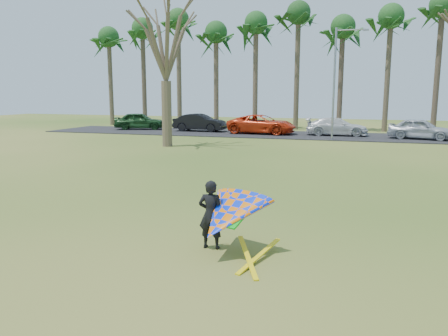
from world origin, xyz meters
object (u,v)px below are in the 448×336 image
(kite_flyer, at_px, (226,216))
(car_0, at_px, (140,121))
(car_1, at_px, (200,123))
(car_4, at_px, (420,129))
(streetlight, at_px, (337,78))
(bare_tree_left, at_px, (165,37))
(car_3, at_px, (337,127))
(car_2, at_px, (262,124))

(kite_flyer, bearing_deg, car_0, 121.48)
(car_1, distance_m, car_4, 18.05)
(streetlight, relative_size, car_0, 1.72)
(kite_flyer, bearing_deg, bare_tree_left, 118.50)
(kite_flyer, bearing_deg, car_4, 75.65)
(car_1, distance_m, car_3, 11.93)
(car_2, distance_m, car_4, 12.19)
(car_2, height_order, car_4, car_2)
(car_2, bearing_deg, streetlight, -111.45)
(bare_tree_left, distance_m, kite_flyer, 20.63)
(car_1, bearing_deg, kite_flyer, -156.72)
(car_0, xyz_separation_m, car_2, (11.95, -0.95, 0.00))
(car_0, bearing_deg, car_1, -111.04)
(car_0, height_order, car_1, car_0)
(streetlight, bearing_deg, car_3, 90.27)
(car_0, height_order, kite_flyer, kite_flyer)
(car_3, bearing_deg, car_0, 85.68)
(car_0, xyz_separation_m, kite_flyer, (17.32, -28.29, -0.01))
(car_0, height_order, car_2, car_2)
(streetlight, distance_m, car_2, 7.72)
(car_0, bearing_deg, bare_tree_left, -162.76)
(car_2, bearing_deg, kite_flyer, -164.10)
(streetlight, relative_size, car_2, 1.40)
(bare_tree_left, distance_m, car_0, 14.82)
(car_3, distance_m, kite_flyer, 27.70)
(car_2, distance_m, kite_flyer, 27.87)
(car_2, height_order, car_3, car_2)
(car_2, xyz_separation_m, kite_flyer, (5.37, -27.34, -0.01))
(streetlight, relative_size, car_3, 1.64)
(streetlight, height_order, car_1, streetlight)
(streetlight, distance_m, car_4, 7.41)
(streetlight, height_order, car_3, streetlight)
(car_1, height_order, car_2, car_2)
(bare_tree_left, distance_m, car_3, 15.75)
(streetlight, xyz_separation_m, car_2, (-6.12, 3.02, -3.61))
(car_3, bearing_deg, bare_tree_left, 133.21)
(bare_tree_left, relative_size, car_4, 2.16)
(car_3, xyz_separation_m, kite_flyer, (-0.74, -27.69, 0.07))
(car_4, relative_size, kite_flyer, 1.88)
(car_1, relative_size, car_2, 0.82)
(streetlight, height_order, car_2, streetlight)
(car_1, xyz_separation_m, kite_flyer, (11.19, -28.03, 0.01))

